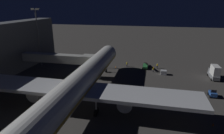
# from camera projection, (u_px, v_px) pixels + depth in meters

# --- Properties ---
(ground_plane) EXTENTS (320.00, 320.00, 0.00)m
(ground_plane) POSITION_uv_depth(u_px,v_px,m) (93.00, 90.00, 49.74)
(ground_plane) COLOR #383533
(airliner_at_gate) EXTENTS (50.38, 61.49, 20.11)m
(airliner_at_gate) POSITION_uv_depth(u_px,v_px,m) (77.00, 86.00, 38.89)
(airliner_at_gate) COLOR silver
(airliner_at_gate) RESTS_ON ground_plane
(jet_bridge) EXTENTS (23.27, 3.40, 7.19)m
(jet_bridge) POSITION_uv_depth(u_px,v_px,m) (62.00, 59.00, 58.29)
(jet_bridge) COLOR #9E9E99
(jet_bridge) RESTS_ON ground_plane
(apron_floodlight_mast) EXTENTS (2.90, 0.50, 20.39)m
(apron_floodlight_mast) POSITION_uv_depth(u_px,v_px,m) (38.00, 34.00, 66.97)
(apron_floodlight_mast) COLOR #59595E
(apron_floodlight_mast) RESTS_ON ground_plane
(baggage_tug_lead) EXTENTS (1.86, 2.27, 1.95)m
(baggage_tug_lead) POSITION_uv_depth(u_px,v_px,m) (213.00, 94.00, 46.15)
(baggage_tug_lead) COLOR #234C9E
(baggage_tug_lead) RESTS_ON ground_plane
(ops_van) EXTENTS (2.36, 5.94, 4.28)m
(ops_van) POSITION_uv_depth(u_px,v_px,m) (214.00, 72.00, 56.96)
(ops_van) COLOR slate
(ops_van) RESTS_ON ground_plane
(belt_loader) EXTENTS (1.96, 8.03, 3.19)m
(belt_loader) POSITION_uv_depth(u_px,v_px,m) (145.00, 66.00, 67.17)
(belt_loader) COLOR #287038
(belt_loader) RESTS_ON ground_plane
(baggage_container_near_belt) EXTENTS (1.84, 1.65, 1.40)m
(baggage_container_near_belt) POSITION_uv_depth(u_px,v_px,m) (163.00, 72.00, 60.87)
(baggage_container_near_belt) COLOR #B7BABF
(baggage_container_near_belt) RESTS_ON ground_plane
(ground_crew_near_nose_gear) EXTENTS (0.40, 0.40, 1.87)m
(ground_crew_near_nose_gear) POSITION_uv_depth(u_px,v_px,m) (153.00, 69.00, 63.10)
(ground_crew_near_nose_gear) COLOR black
(ground_crew_near_nose_gear) RESTS_ON ground_plane
(ground_crew_by_belt_loader) EXTENTS (0.40, 0.40, 1.79)m
(ground_crew_by_belt_loader) POSITION_uv_depth(u_px,v_px,m) (127.00, 64.00, 68.63)
(ground_crew_by_belt_loader) COLOR black
(ground_crew_by_belt_loader) RESTS_ON ground_plane
(ground_crew_under_port_wing) EXTENTS (0.40, 0.40, 1.91)m
(ground_crew_under_port_wing) POSITION_uv_depth(u_px,v_px,m) (157.00, 66.00, 66.58)
(ground_crew_under_port_wing) COLOR black
(ground_crew_under_port_wing) RESTS_ON ground_plane
(traffic_cone_nose_port) EXTENTS (0.36, 0.36, 0.55)m
(traffic_cone_nose_port) POSITION_uv_depth(u_px,v_px,m) (116.00, 67.00, 67.77)
(traffic_cone_nose_port) COLOR orange
(traffic_cone_nose_port) RESTS_ON ground_plane
(traffic_cone_nose_starboard) EXTENTS (0.36, 0.36, 0.55)m
(traffic_cone_nose_starboard) POSITION_uv_depth(u_px,v_px,m) (104.00, 66.00, 68.66)
(traffic_cone_nose_starboard) COLOR orange
(traffic_cone_nose_starboard) RESTS_ON ground_plane
(traffic_cone_wingtip_svc_side) EXTENTS (0.36, 0.36, 0.55)m
(traffic_cone_wingtip_svc_side) POSITION_uv_depth(u_px,v_px,m) (213.00, 124.00, 35.21)
(traffic_cone_wingtip_svc_side) COLOR orange
(traffic_cone_wingtip_svc_side) RESTS_ON ground_plane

